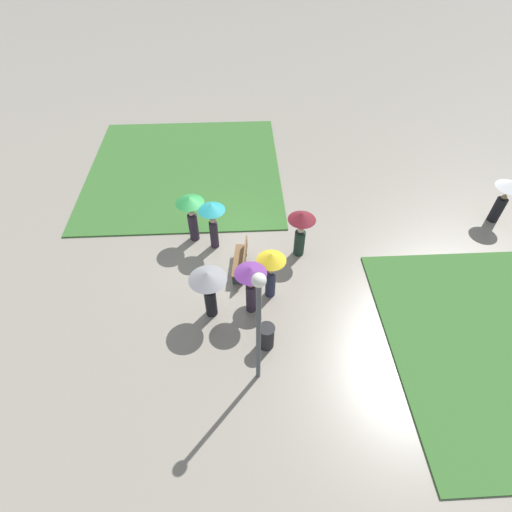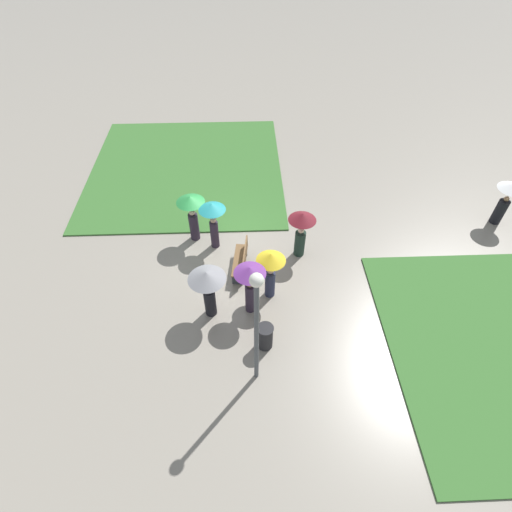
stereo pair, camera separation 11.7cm
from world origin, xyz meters
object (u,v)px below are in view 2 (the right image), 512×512
(crowd_person_grey, at_px, (208,284))
(lone_walker_far_path, at_px, (508,196))
(lamp_post, at_px, (256,318))
(crowd_person_purple, at_px, (250,280))
(park_bench, at_px, (242,260))
(crowd_person_yellow, at_px, (271,267))
(crowd_person_teal, at_px, (213,216))
(trash_bin, at_px, (265,337))
(crowd_person_green, at_px, (192,209))
(crowd_person_maroon, at_px, (301,227))

(crowd_person_grey, distance_m, lone_walker_far_path, 11.61)
(lamp_post, bearing_deg, crowd_person_purple, -177.51)
(park_bench, distance_m, crowd_person_purple, 2.00)
(crowd_person_yellow, bearing_deg, crowd_person_teal, -98.72)
(crowd_person_yellow, bearing_deg, crowd_person_grey, -27.06)
(park_bench, height_order, lone_walker_far_path, lone_walker_far_path)
(trash_bin, relative_size, crowd_person_green, 0.45)
(park_bench, relative_size, crowd_person_purple, 0.81)
(park_bench, height_order, crowd_person_maroon, crowd_person_maroon)
(crowd_person_teal, bearing_deg, crowd_person_purple, -157.85)
(crowd_person_green, bearing_deg, park_bench, 77.27)
(crowd_person_purple, distance_m, crowd_person_yellow, 0.88)
(crowd_person_grey, relative_size, lone_walker_far_path, 1.04)
(trash_bin, xyz_separation_m, crowd_person_grey, (-1.25, -1.62, 0.95))
(crowd_person_yellow, relative_size, lone_walker_far_path, 1.03)
(crowd_person_yellow, xyz_separation_m, lone_walker_far_path, (-3.30, 9.03, -0.09))
(lamp_post, relative_size, crowd_person_teal, 2.15)
(crowd_person_purple, xyz_separation_m, lone_walker_far_path, (-3.88, 9.68, -0.17))
(crowd_person_maroon, bearing_deg, crowd_person_yellow, 147.67)
(trash_bin, bearing_deg, lone_walker_far_path, 119.29)
(crowd_person_purple, xyz_separation_m, crowd_person_grey, (0.08, -1.23, -0.01))
(park_bench, relative_size, lone_walker_far_path, 0.87)
(crowd_person_yellow, relative_size, crowd_person_green, 0.97)
(crowd_person_teal, bearing_deg, crowd_person_yellow, -141.98)
(crowd_person_grey, relative_size, crowd_person_green, 0.98)
(crowd_person_yellow, distance_m, lone_walker_far_path, 9.62)
(crowd_person_purple, relative_size, crowd_person_grey, 1.03)
(crowd_person_purple, relative_size, lone_walker_far_path, 1.07)
(crowd_person_maroon, distance_m, lone_walker_far_path, 8.00)
(crowd_person_teal, height_order, crowd_person_yellow, crowd_person_teal)
(park_bench, height_order, crowd_person_yellow, crowd_person_yellow)
(lamp_post, height_order, crowd_person_maroon, lamp_post)
(park_bench, distance_m, crowd_person_teal, 1.81)
(crowd_person_yellow, relative_size, crowd_person_maroon, 1.00)
(crowd_person_maroon, xyz_separation_m, lone_walker_far_path, (-1.46, 7.87, -0.04))
(trash_bin, distance_m, crowd_person_purple, 1.69)
(park_bench, xyz_separation_m, crowd_person_grey, (1.83, -0.99, 0.93))
(crowd_person_maroon, bearing_deg, crowd_person_purple, 143.28)
(crowd_person_purple, bearing_deg, park_bench, -117.49)
(crowd_person_yellow, bearing_deg, crowd_person_purple, -4.48)
(trash_bin, xyz_separation_m, crowd_person_yellow, (-1.92, 0.26, 0.89))
(crowd_person_grey, xyz_separation_m, lone_walker_far_path, (-3.97, 10.91, -0.16))
(crowd_person_yellow, bearing_deg, park_bench, -99.15)
(crowd_person_teal, height_order, crowd_person_maroon, crowd_person_teal)
(park_bench, relative_size, lamp_post, 0.38)
(crowd_person_purple, bearing_deg, crowd_person_yellow, -173.23)
(crowd_person_purple, height_order, lone_walker_far_path, crowd_person_purple)
(crowd_person_yellow, bearing_deg, trash_bin, 35.66)
(crowd_person_grey, distance_m, crowd_person_yellow, 2.00)
(crowd_person_teal, bearing_deg, crowd_person_green, 59.49)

